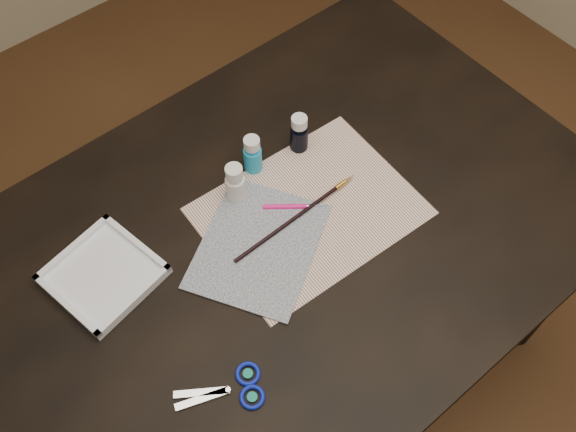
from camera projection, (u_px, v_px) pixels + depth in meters
ground at (288, 360)px, 1.93m from camera, size 3.50×3.50×0.02m
table at (288, 307)px, 1.60m from camera, size 1.30×0.90×0.75m
paper at (309, 211)px, 1.31m from camera, size 0.44×0.34×0.00m
canvas at (258, 246)px, 1.26m from camera, size 0.35×0.33×0.00m
paint_bottle_white at (235, 183)px, 1.29m from camera, size 0.05×0.05×0.10m
paint_bottle_cyan at (253, 154)px, 1.33m from camera, size 0.04×0.04×0.09m
paint_bottle_navy at (299, 133)px, 1.36m from camera, size 0.04×0.04×0.09m
paintbrush at (297, 216)px, 1.29m from camera, size 0.32×0.02×0.01m
craft_knife at (295, 207)px, 1.31m from camera, size 0.11×0.09×0.01m
scissors at (220, 395)px, 1.10m from camera, size 0.19×0.14×0.01m
palette_tray at (103, 274)px, 1.22m from camera, size 0.22×0.22×0.02m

